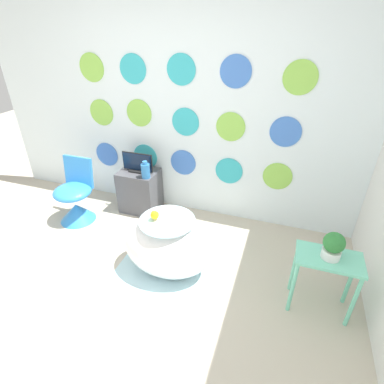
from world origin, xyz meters
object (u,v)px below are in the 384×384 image
object	(u,v)px
potted_plant_left	(333,246)
tv	(137,164)
bathtub	(168,245)
vase	(146,170)
chair	(75,201)

from	to	relation	value
potted_plant_left	tv	bearing A→B (deg)	157.27
bathtub	vase	xyz separation A→B (m)	(-0.59, 0.76, 0.32)
chair	potted_plant_left	bearing A→B (deg)	-8.79
bathtub	vase	size ratio (longest dim) A/B	4.19
vase	potted_plant_left	size ratio (longest dim) A/B	0.92
chair	tv	xyz separation A→B (m)	(0.61, 0.46, 0.38)
tv	potted_plant_left	world-z (taller)	same
bathtub	tv	distance (m)	1.20
vase	potted_plant_left	world-z (taller)	potted_plant_left
chair	potted_plant_left	xyz separation A→B (m)	(2.70, -0.42, 0.40)
bathtub	potted_plant_left	distance (m)	1.38
chair	tv	bearing A→B (deg)	36.73
bathtub	tv	world-z (taller)	tv
chair	bathtub	bearing A→B (deg)	-17.06
bathtub	potted_plant_left	bearing A→B (deg)	0.04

